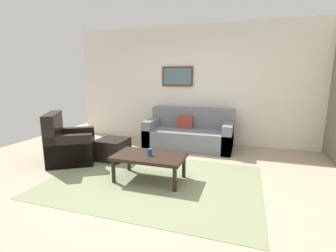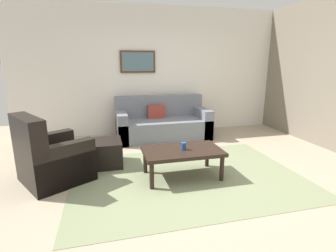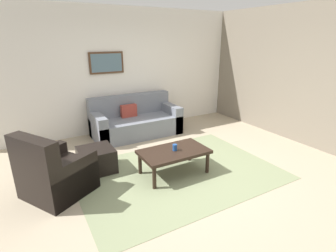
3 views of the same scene
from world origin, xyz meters
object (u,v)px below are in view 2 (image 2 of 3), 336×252
object	(u,v)px
coffee_table	(182,153)
armchair_leather	(50,160)
cup	(183,146)
ottoman	(104,153)
couch_main	(162,123)
framed_artwork	(138,62)

from	to	relation	value
coffee_table	armchair_leather	bearing A→B (deg)	170.76
armchair_leather	cup	distance (m)	1.83
armchair_leather	ottoman	bearing A→B (deg)	30.85
couch_main	cup	distance (m)	2.08
couch_main	framed_artwork	size ratio (longest dim) A/B	2.54
ottoman	cup	distance (m)	1.34
ottoman	framed_artwork	xyz separation A→B (m)	(0.82, 1.78, 1.41)
ottoman	cup	world-z (taller)	cup
cup	framed_artwork	size ratio (longest dim) A/B	0.14
armchair_leather	ottoman	world-z (taller)	armchair_leather
couch_main	coffee_table	world-z (taller)	couch_main
cup	couch_main	bearing A→B (deg)	85.63
ottoman	coffee_table	xyz separation A→B (m)	(1.08, -0.72, 0.16)
cup	armchair_leather	bearing A→B (deg)	170.56
couch_main	coffee_table	size ratio (longest dim) A/B	1.77
armchair_leather	coffee_table	world-z (taller)	armchair_leather
framed_artwork	cup	bearing A→B (deg)	-83.81
ottoman	coffee_table	world-z (taller)	coffee_table
armchair_leather	cup	world-z (taller)	armchair_leather
coffee_table	cup	bearing A→B (deg)	-35.99
couch_main	ottoman	world-z (taller)	couch_main
cup	coffee_table	bearing A→B (deg)	144.01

